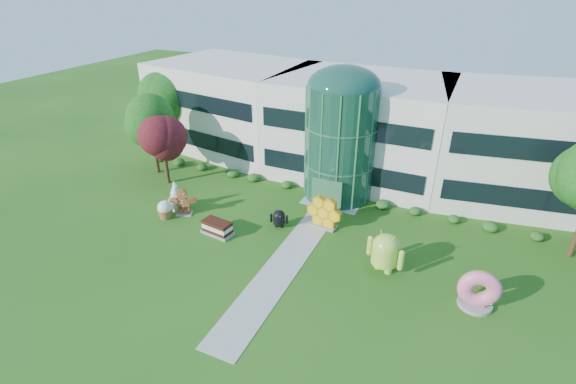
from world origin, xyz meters
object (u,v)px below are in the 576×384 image
at_px(donut, 479,288).
at_px(gingerbread, 183,202).
at_px(android_green, 385,250).
at_px(android_black, 279,217).

height_order(donut, gingerbread, donut).
bearing_deg(gingerbread, android_green, -23.52).
distance_m(android_green, gingerbread, 16.77).
bearing_deg(donut, android_black, 159.31).
distance_m(android_black, gingerbread, 8.16).
bearing_deg(android_green, donut, 9.31).
xyz_separation_m(android_green, gingerbread, (-16.76, 0.42, -0.46)).
xyz_separation_m(android_green, android_black, (-8.74, 1.95, -0.77)).
distance_m(android_green, android_black, 8.99).
height_order(android_black, gingerbread, gingerbread).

